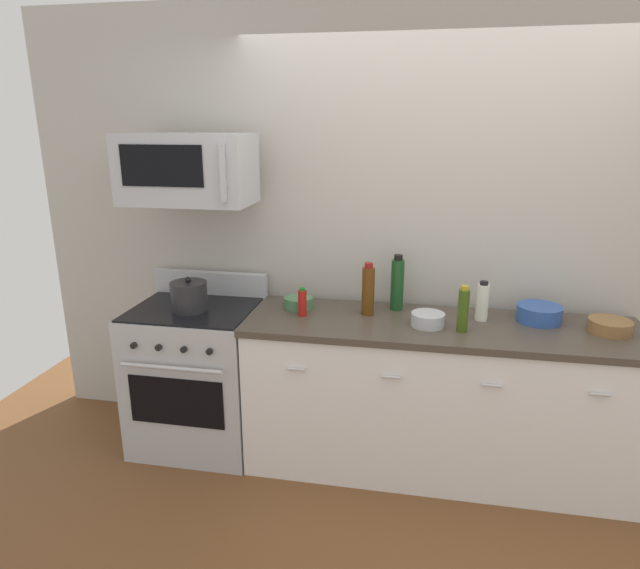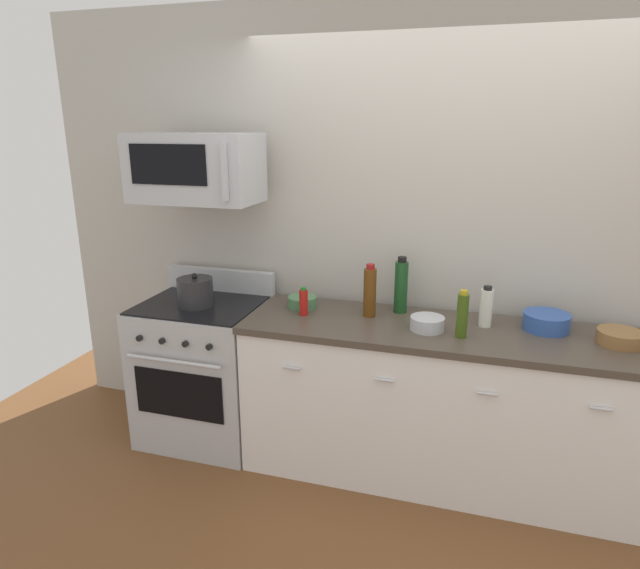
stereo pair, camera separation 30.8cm
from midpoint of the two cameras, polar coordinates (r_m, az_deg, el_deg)
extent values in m
plane|color=brown|center=(3.54, 9.08, -18.18)|extent=(6.38, 6.38, 0.00)
cube|color=#B7B2A8|center=(3.39, 10.36, 5.12)|extent=(5.31, 0.10, 2.70)
cube|color=white|center=(3.31, 9.43, -11.91)|extent=(2.19, 0.62, 0.88)
cube|color=#473D33|center=(3.12, 9.83, -4.46)|extent=(2.22, 0.65, 0.04)
cube|color=black|center=(3.29, 8.94, -20.22)|extent=(2.19, 0.02, 0.10)
cylinder|color=silver|center=(3.00, -5.47, -8.87)|extent=(0.10, 0.02, 0.02)
cylinder|color=silver|center=(2.91, 4.40, -9.70)|extent=(0.10, 0.02, 0.02)
cylinder|color=silver|center=(2.91, 14.63, -10.25)|extent=(0.10, 0.02, 0.02)
cylinder|color=silver|center=(3.00, 24.59, -10.48)|extent=(0.10, 0.02, 0.02)
cube|color=#B7BABF|center=(3.63, -15.03, -9.36)|extent=(0.76, 0.64, 0.91)
cube|color=black|center=(3.38, -17.40, -11.71)|extent=(0.58, 0.01, 0.30)
cylinder|color=#B7BABF|center=(3.25, -18.00, -8.37)|extent=(0.61, 0.02, 0.02)
cube|color=#B7BABF|center=(3.69, -13.73, 0.05)|extent=(0.76, 0.06, 0.16)
cube|color=black|center=(3.46, -15.59, -2.46)|extent=(0.73, 0.61, 0.01)
cylinder|color=black|center=(3.34, -21.44, -6.01)|extent=(0.04, 0.02, 0.04)
cylinder|color=black|center=(3.27, -19.16, -6.30)|extent=(0.04, 0.02, 0.04)
cylinder|color=black|center=(3.20, -16.78, -6.58)|extent=(0.04, 0.02, 0.04)
cylinder|color=black|center=(3.13, -14.29, -6.87)|extent=(0.04, 0.02, 0.04)
cube|color=#B7BABF|center=(3.34, -16.33, 11.49)|extent=(0.74, 0.40, 0.40)
cube|color=black|center=(3.18, -19.02, 11.63)|extent=(0.48, 0.01, 0.22)
cube|color=#B7BABF|center=(3.01, -13.07, 11.25)|extent=(0.02, 0.04, 0.30)
cylinder|color=#B21914|center=(3.19, -4.63, -1.99)|extent=(0.05, 0.05, 0.15)
cylinder|color=#19721E|center=(3.16, -4.66, -0.54)|extent=(0.03, 0.03, 0.02)
cylinder|color=#59330F|center=(3.18, 2.30, -0.75)|extent=(0.07, 0.07, 0.28)
cylinder|color=maroon|center=(3.14, 2.33, 1.98)|extent=(0.05, 0.05, 0.03)
cylinder|color=#19471E|center=(3.27, 5.42, -0.08)|extent=(0.08, 0.08, 0.31)
cylinder|color=black|center=(3.23, 5.50, 2.79)|extent=(0.05, 0.05, 0.03)
cylinder|color=#385114|center=(2.99, 11.89, -2.77)|extent=(0.06, 0.06, 0.23)
cylinder|color=#B29919|center=(2.95, 12.04, -0.41)|extent=(0.04, 0.04, 0.02)
cylinder|color=silver|center=(3.19, 13.98, -1.89)|extent=(0.07, 0.07, 0.21)
cylinder|color=black|center=(3.15, 14.12, 0.11)|extent=(0.05, 0.05, 0.02)
cylinder|color=brown|center=(3.25, 25.67, -4.01)|extent=(0.22, 0.22, 0.07)
torus|color=brown|center=(3.24, 25.74, -3.50)|extent=(0.22, 0.22, 0.01)
cylinder|color=brown|center=(3.26, 25.60, -4.51)|extent=(0.12, 0.12, 0.01)
cylinder|color=#2D519E|center=(3.28, 19.48, -2.93)|extent=(0.25, 0.25, 0.09)
torus|color=#2D519E|center=(3.27, 19.54, -2.26)|extent=(0.25, 0.25, 0.01)
cylinder|color=#2D519E|center=(3.29, 19.41, -3.59)|extent=(0.14, 0.14, 0.01)
cylinder|color=#477A4C|center=(3.33, -4.90, -1.93)|extent=(0.18, 0.18, 0.07)
torus|color=#477A4C|center=(3.33, -4.91, -1.46)|extent=(0.18, 0.18, 0.01)
cylinder|color=#477A4C|center=(3.34, -4.89, -2.39)|extent=(0.10, 0.10, 0.01)
cylinder|color=#B2B5BA|center=(3.06, 8.39, -3.69)|extent=(0.19, 0.19, 0.07)
torus|color=#B2B5BA|center=(3.05, 8.42, -3.12)|extent=(0.19, 0.19, 0.01)
cylinder|color=#B2B5BA|center=(3.07, 8.37, -4.24)|extent=(0.10, 0.10, 0.01)
cylinder|color=#262628|center=(3.39, -16.08, -1.23)|extent=(0.22, 0.22, 0.18)
sphere|color=black|center=(3.36, -16.22, 0.44)|extent=(0.04, 0.04, 0.04)
camera|label=1|loc=(0.15, -92.86, -0.85)|focal=30.64mm
camera|label=2|loc=(0.15, 87.14, 0.85)|focal=30.64mm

